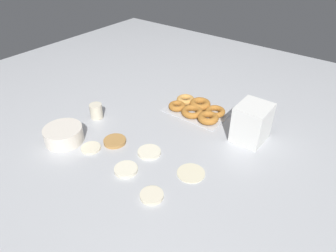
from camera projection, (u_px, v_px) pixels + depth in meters
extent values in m
plane|color=#B2B5BA|center=(152.00, 144.00, 1.35)|extent=(3.00, 3.00, 0.00)
cylinder|color=beige|center=(91.00, 148.00, 1.32)|extent=(0.09, 0.09, 0.01)
cylinder|color=beige|center=(191.00, 173.00, 1.19)|extent=(0.11, 0.11, 0.01)
cylinder|color=silver|center=(149.00, 152.00, 1.29)|extent=(0.10, 0.10, 0.01)
cylinder|color=#B27F42|center=(115.00, 141.00, 1.35)|extent=(0.10, 0.10, 0.02)
cylinder|color=silver|center=(126.00, 169.00, 1.20)|extent=(0.10, 0.10, 0.01)
cylinder|color=beige|center=(152.00, 195.00, 1.09)|extent=(0.09, 0.09, 0.01)
cube|color=silver|center=(196.00, 112.00, 1.57)|extent=(0.32, 0.20, 0.01)
torus|color=#AD6B28|center=(215.00, 111.00, 1.54)|extent=(0.10, 0.10, 0.03)
torus|color=#AD6B28|center=(200.00, 104.00, 1.59)|extent=(0.11, 0.11, 0.04)
torus|color=#D19347|center=(186.00, 100.00, 1.64)|extent=(0.10, 0.10, 0.03)
torus|color=#AD6B28|center=(208.00, 118.00, 1.48)|extent=(0.11, 0.11, 0.03)
torus|color=#AD6B28|center=(192.00, 112.00, 1.53)|extent=(0.11, 0.11, 0.03)
torus|color=#AD6B28|center=(177.00, 106.00, 1.58)|extent=(0.09, 0.09, 0.03)
cylinder|color=silver|center=(64.00, 135.00, 1.35)|extent=(0.17, 0.17, 0.07)
cube|color=white|center=(249.00, 136.00, 1.38)|extent=(0.14, 0.16, 0.03)
cube|color=white|center=(250.00, 131.00, 1.36)|extent=(0.14, 0.16, 0.03)
cube|color=white|center=(251.00, 125.00, 1.34)|extent=(0.14, 0.16, 0.03)
cube|color=white|center=(252.00, 120.00, 1.33)|extent=(0.14, 0.16, 0.03)
cube|color=white|center=(253.00, 115.00, 1.31)|extent=(0.14, 0.16, 0.03)
cube|color=white|center=(254.00, 109.00, 1.29)|extent=(0.14, 0.16, 0.03)
cylinder|color=beige|center=(96.00, 112.00, 1.51)|extent=(0.06, 0.06, 0.08)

